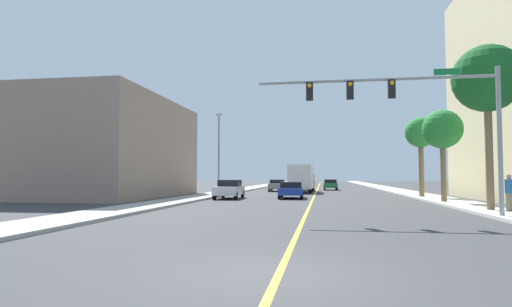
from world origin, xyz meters
name	(u,v)px	position (x,y,z in m)	size (l,w,h in m)	color
ground	(316,191)	(0.00, 42.00, 0.00)	(192.00, 192.00, 0.00)	#38383A
sidewalk_left	(237,190)	(-9.43, 42.00, 0.07)	(2.88, 168.00, 0.15)	#9E9B93
sidewalk_right	(400,191)	(9.43, 42.00, 0.07)	(2.88, 168.00, 0.15)	beige
lane_marking_center	(316,191)	(0.00, 42.00, 0.00)	(0.16, 144.00, 0.01)	yellow
building_left_near	(113,148)	(-17.55, 26.92, 4.26)	(10.13, 17.60, 8.52)	gray
traffic_signal_mast	(413,105)	(4.82, 11.71, 5.03)	(10.61, 0.36, 6.48)	gray
street_lamp	(219,149)	(-8.49, 29.27, 4.23)	(0.56, 0.28, 7.32)	gray
palm_near	(487,80)	(9.13, 15.02, 6.74)	(3.43, 3.43, 8.38)	brown
palm_mid	(442,130)	(8.70, 21.74, 4.86)	(2.60, 2.60, 6.10)	brown
palm_far	(421,134)	(8.78, 28.47, 5.27)	(2.51, 2.51, 6.52)	brown
car_green	(330,184)	(1.72, 47.38, 0.72)	(1.77, 3.81, 1.36)	#196638
car_white	(229,189)	(-6.68, 25.59, 0.77)	(2.01, 4.44, 1.50)	white
car_blue	(291,189)	(-1.77, 26.82, 0.72)	(2.09, 4.66, 1.34)	#1E389E
car_gray	(278,185)	(-4.49, 41.81, 0.74)	(2.07, 4.55, 1.38)	slate
car_yellow	(306,184)	(-1.44, 46.88, 0.73)	(1.98, 4.30, 1.41)	gold
delivery_truck	(302,178)	(-1.53, 39.11, 1.61)	(2.61, 8.14, 3.01)	red
pedestrian	(509,193)	(9.65, 14.09, 1.03)	(0.38, 0.38, 1.76)	#726651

